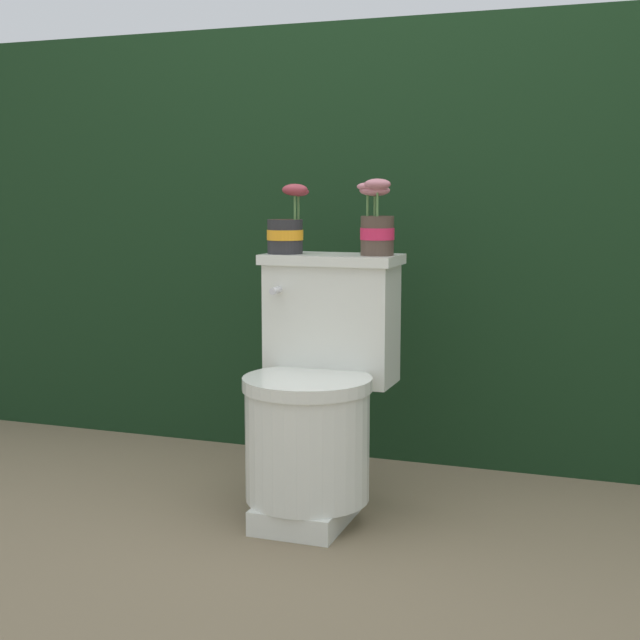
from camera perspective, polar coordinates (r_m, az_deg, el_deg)
The scene contains 5 objects.
ground_plane at distance 2.60m, azimuth 0.85°, elevation -13.02°, with size 12.00×12.00×0.00m, color #75664C.
hedge_backdrop at distance 3.56m, azimuth 6.95°, elevation 5.18°, with size 4.37×1.01×1.52m.
toilet at distance 2.60m, azimuth -0.23°, elevation -5.05°, with size 0.41×0.50×0.76m.
potted_plant_left at distance 2.69m, azimuth -2.16°, elevation 5.80°, with size 0.13×0.11×0.21m.
potted_plant_midleft at distance 2.61m, azimuth 3.65°, elevation 6.11°, with size 0.11×0.11×0.22m.
Camera 1 is at (0.77, -2.30, 0.93)m, focal length 50.00 mm.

